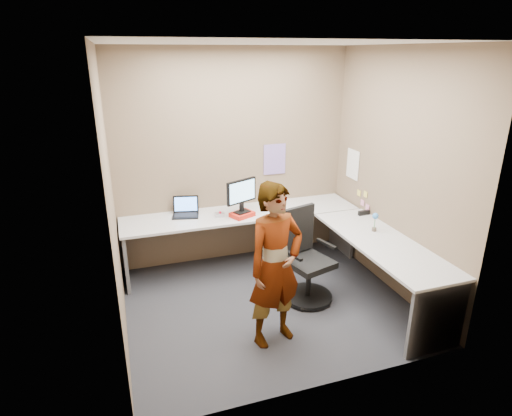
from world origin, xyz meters
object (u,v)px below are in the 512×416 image
object	(u,v)px
office_chair	(305,264)
monitor	(242,193)
desk	(292,237)
person	(275,266)

from	to	relation	value
office_chair	monitor	bearing A→B (deg)	102.71
desk	person	xyz separation A→B (m)	(-0.58, -0.97, 0.20)
desk	person	world-z (taller)	person
person	office_chair	bearing A→B (deg)	29.86
monitor	office_chair	distance (m)	1.15
desk	office_chair	bearing A→B (deg)	-89.11
monitor	person	xyz separation A→B (m)	(-0.11, -1.44, -0.24)
desk	person	size ratio (longest dim) A/B	1.89
desk	person	bearing A→B (deg)	-120.87
office_chair	person	distance (m)	0.91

